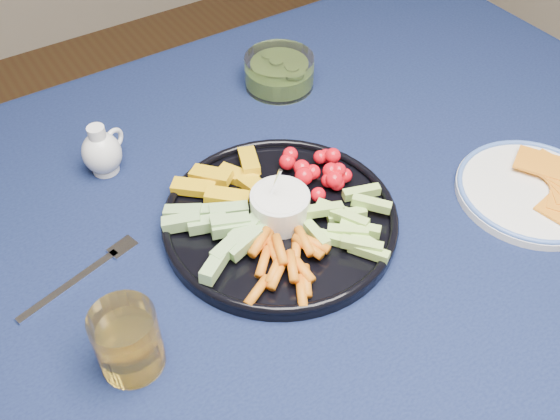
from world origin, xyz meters
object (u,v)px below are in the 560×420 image
creamer_pitcher (102,152)px  pickle_bowl (279,73)px  cheese_plate (533,189)px  dining_table (234,303)px  crudite_platter (279,216)px  juice_tumbler (129,343)px

creamer_pitcher → pickle_bowl: 0.35m
pickle_bowl → cheese_plate: (0.16, -0.44, -0.01)m
dining_table → crudite_platter: 0.14m
pickle_bowl → cheese_plate: 0.47m
cheese_plate → pickle_bowl: bearing=109.9°
dining_table → pickle_bowl: 0.44m
juice_tumbler → cheese_plate: bearing=-5.9°
dining_table → creamer_pitcher: creamer_pitcher is taller
dining_table → cheese_plate: cheese_plate is taller
crudite_platter → juice_tumbler: size_ratio=3.72×
pickle_bowl → juice_tumbler: 0.59m
dining_table → creamer_pitcher: 0.30m
juice_tumbler → dining_table: bearing=21.2°
dining_table → juice_tumbler: (-0.17, -0.07, 0.13)m
dining_table → juice_tumbler: size_ratio=18.64×
dining_table → cheese_plate: bearing=-16.2°
pickle_bowl → juice_tumbler: juice_tumbler is taller
dining_table → crudite_platter: (0.09, 0.02, 0.11)m
crudite_platter → creamer_pitcher: (-0.16, 0.25, 0.02)m
dining_table → cheese_plate: 0.47m
crudite_platter → juice_tumbler: bearing=-161.0°
crudite_platter → pickle_bowl: bearing=56.9°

